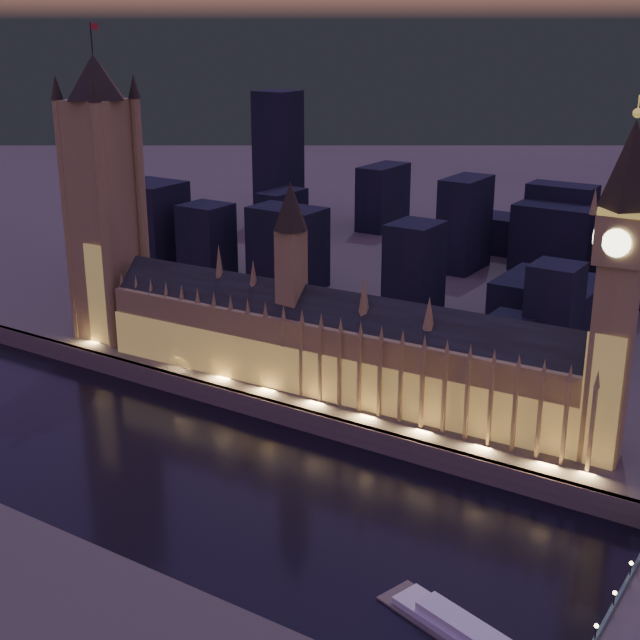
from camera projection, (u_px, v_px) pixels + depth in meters
The scene contains 8 objects.
ground_plane at pixel (217, 470), 296.19m from camera, with size 2000.00×2000.00×0.00m, color black.
north_bank at pixel (635, 203), 707.16m from camera, with size 2000.00×960.00×8.00m, color #494141.
embankment_wall at pixel (288, 415), 327.41m from camera, with size 2000.00×2.50×8.00m, color #51474A.
palace_of_westminster at pixel (333, 345), 333.32m from camera, with size 202.00×29.29×78.00m.
victoria_tower at pixel (103, 188), 378.59m from camera, with size 31.68×31.68×132.99m.
elizabeth_tower at pixel (620, 268), 266.33m from camera, with size 18.00×18.00×113.97m.
river_boat at pixel (464, 632), 215.34m from camera, with size 50.36×25.05×4.50m.
city_backdrop at pixel (561, 243), 465.62m from camera, with size 456.87×215.63×88.61m.
Camera 1 is at (173.60, -202.68, 142.03)m, focal length 50.00 mm.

